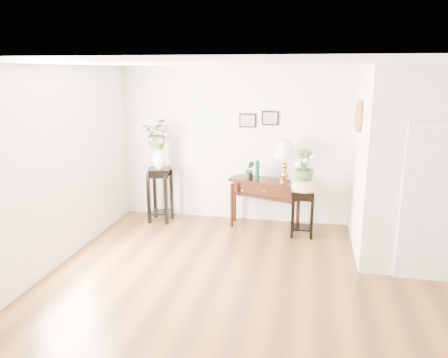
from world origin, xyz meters
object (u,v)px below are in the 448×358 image
(console_table, at_px, (265,203))
(plant_stand_b, at_px, (302,213))
(table_lamp, at_px, (285,161))
(plant_stand_a, at_px, (160,195))

(console_table, bearing_deg, plant_stand_b, -8.24)
(plant_stand_b, bearing_deg, console_table, 152.79)
(plant_stand_b, bearing_deg, table_lamp, 135.13)
(console_table, xyz_separation_m, plant_stand_a, (-1.92, -0.09, 0.07))
(console_table, bearing_deg, plant_stand_a, -158.21)
(table_lamp, bearing_deg, plant_stand_b, -44.87)
(console_table, xyz_separation_m, table_lamp, (0.32, 0.00, 0.78))
(table_lamp, bearing_deg, console_table, 180.00)
(plant_stand_a, relative_size, plant_stand_b, 1.25)
(console_table, relative_size, plant_stand_b, 1.61)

